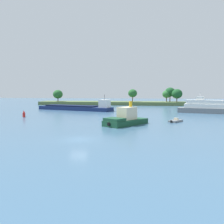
% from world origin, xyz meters
% --- Properties ---
extents(ground_plane, '(400.00, 400.00, 0.00)m').
position_xyz_m(ground_plane, '(0.00, 0.00, 0.00)').
color(ground_plane, '#3D607F').
extents(treeline_island, '(81.35, 12.38, 8.99)m').
position_xyz_m(treeline_island, '(-1.14, 89.38, 2.07)').
color(treeline_island, '#566B3D').
rests_on(treeline_island, ground).
extents(cargo_barge, '(30.00, 14.98, 5.90)m').
position_xyz_m(cargo_barge, '(-15.27, 52.19, 0.99)').
color(cargo_barge, navy).
rests_on(cargo_barge, ground).
extents(tugboat, '(9.33, 10.71, 4.92)m').
position_xyz_m(tugboat, '(5.69, 15.83, 1.24)').
color(tugboat, '#19472D').
rests_on(tugboat, ground).
extents(small_motorboat, '(3.63, 4.10, 0.92)m').
position_xyz_m(small_motorboat, '(16.75, 22.02, 0.25)').
color(small_motorboat, slate).
rests_on(small_motorboat, ground).
extents(white_riverboat, '(18.34, 9.44, 6.71)m').
position_xyz_m(white_riverboat, '(29.82, 45.83, 1.84)').
color(white_riverboat, slate).
rests_on(white_riverboat, ground).
extents(channel_buoy_red, '(0.70, 0.70, 1.90)m').
position_xyz_m(channel_buoy_red, '(-22.70, 27.01, 0.81)').
color(channel_buoy_red, red).
rests_on(channel_buoy_red, ground).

